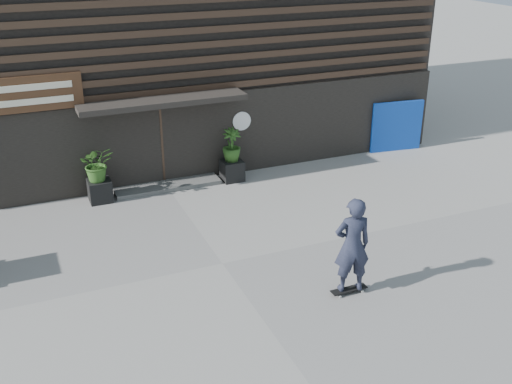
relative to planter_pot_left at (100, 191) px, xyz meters
name	(u,v)px	position (x,y,z in m)	size (l,w,h in m)	color
ground	(222,263)	(1.90, -4.40, -0.30)	(80.00, 80.00, 0.00)	gray
entrance_step	(167,185)	(1.90, 0.20, -0.24)	(3.00, 0.80, 0.12)	#484845
planter_pot_left	(100,191)	(0.00, 0.00, 0.00)	(0.60, 0.60, 0.60)	black
bamboo_left	(97,164)	(0.00, 0.00, 0.78)	(0.86, 0.75, 0.96)	#2D591E
planter_pot_right	(232,170)	(3.80, 0.00, 0.00)	(0.60, 0.60, 0.60)	black
bamboo_right	(232,145)	(3.80, 0.00, 0.78)	(0.54, 0.54, 0.96)	#2D591E
blue_tarp	(397,126)	(9.67, 0.30, 0.52)	(1.76, 0.12, 1.65)	#0B3296
building	(118,19)	(1.90, 5.56, 3.69)	(18.00, 11.00, 8.00)	black
skateboarder	(352,245)	(3.88, -6.49, 0.80)	(0.81, 0.61, 2.11)	black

